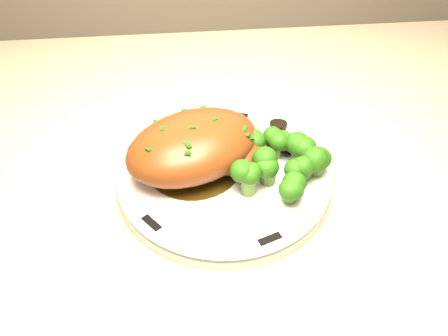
{
  "coord_description": "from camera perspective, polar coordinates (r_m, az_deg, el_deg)",
  "views": [
    {
      "loc": [
        0.41,
        1.11,
        1.48
      ],
      "look_at": [
        0.45,
        1.61,
        0.99
      ],
      "focal_mm": 45.0,
      "sensor_mm": 36.0,
      "label": 1
    }
  ],
  "objects": [
    {
      "name": "mushroom_pile",
      "position": [
        0.74,
        2.57,
        2.52
      ],
      "size": [
        0.1,
        0.07,
        0.03
      ],
      "color": "black",
      "rests_on": "plate"
    },
    {
      "name": "plate",
      "position": [
        0.71,
        -0.0,
        -1.09
      ],
      "size": [
        0.33,
        0.33,
        0.02
      ],
      "primitive_type": "cylinder",
      "rotation": [
        0.0,
        0.0,
        0.25
      ],
      "color": "white",
      "rests_on": "counter"
    },
    {
      "name": "gravy_pool",
      "position": [
        0.71,
        -3.11,
        0.22
      ],
      "size": [
        0.12,
        0.12,
        0.0
      ],
      "primitive_type": "cylinder",
      "color": "#342309",
      "rests_on": "plate"
    },
    {
      "name": "rim_accent_3",
      "position": [
        0.64,
        4.68,
        -7.22
      ],
      "size": [
        0.03,
        0.02,
        0.0
      ],
      "primitive_type": "cube",
      "rotation": [
        0.0,
        0.0,
        6.65
      ],
      "color": "black",
      "rests_on": "plate"
    },
    {
      "name": "chicken_breast",
      "position": [
        0.69,
        -2.66,
        2.09
      ],
      "size": [
        0.21,
        0.17,
        0.07
      ],
      "rotation": [
        0.0,
        0.0,
        0.4
      ],
      "color": "brown",
      "rests_on": "plate"
    },
    {
      "name": "rim_accent_4",
      "position": [
        0.73,
        9.16,
        0.4
      ],
      "size": [
        0.01,
        0.03,
        0.0
      ],
      "primitive_type": "cube",
      "rotation": [
        0.0,
        0.0,
        7.91
      ],
      "color": "black",
      "rests_on": "plate"
    },
    {
      "name": "rim_accent_0",
      "position": [
        0.79,
        1.45,
        5.38
      ],
      "size": [
        0.03,
        0.02,
        0.0
      ],
      "primitive_type": "cube",
      "rotation": [
        0.0,
        0.0,
        2.88
      ],
      "color": "black",
      "rests_on": "plate"
    },
    {
      "name": "rim_accent_1",
      "position": [
        0.75,
        -7.91,
        2.41
      ],
      "size": [
        0.02,
        0.03,
        0.0
      ],
      "primitive_type": "cube",
      "rotation": [
        0.0,
        0.0,
        4.14
      ],
      "color": "black",
      "rests_on": "plate"
    },
    {
      "name": "rim_accent_2",
      "position": [
        0.65,
        -7.37,
        -5.58
      ],
      "size": [
        0.03,
        0.03,
        0.0
      ],
      "primitive_type": "cube",
      "rotation": [
        0.0,
        0.0,
        5.4
      ],
      "color": "black",
      "rests_on": "plate"
    },
    {
      "name": "broccoli_florets",
      "position": [
        0.69,
        5.91,
        0.66
      ],
      "size": [
        0.12,
        0.11,
        0.04
      ],
      "rotation": [
        0.0,
        0.0,
        0.19
      ],
      "color": "olive",
      "rests_on": "plate"
    }
  ]
}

